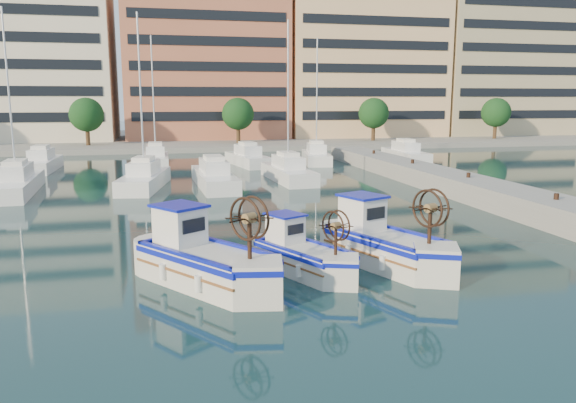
{
  "coord_description": "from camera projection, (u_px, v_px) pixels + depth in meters",
  "views": [
    {
      "loc": [
        -5.33,
        -17.03,
        5.9
      ],
      "look_at": [
        -0.04,
        6.67,
        1.5
      ],
      "focal_mm": 35.0,
      "sensor_mm": 36.0,
      "label": 1
    }
  ],
  "objects": [
    {
      "name": "ground",
      "position": [
        333.0,
        281.0,
        18.55
      ],
      "size": [
        300.0,
        300.0,
        0.0
      ],
      "primitive_type": "plane",
      "color": "#1A3E44",
      "rests_on": "ground"
    },
    {
      "name": "quay",
      "position": [
        529.0,
        204.0,
        28.91
      ],
      "size": [
        3.0,
        60.0,
        1.2
      ],
      "primitive_type": "cube",
      "color": "gray",
      "rests_on": "ground"
    },
    {
      "name": "waterfront",
      "position": [
        263.0,
        64.0,
        81.01
      ],
      "size": [
        180.0,
        40.0,
        25.6
      ],
      "color": "gray",
      "rests_on": "ground"
    },
    {
      "name": "yacht_marina",
      "position": [
        186.0,
        169.0,
        44.15
      ],
      "size": [
        41.05,
        23.28,
        11.5
      ],
      "color": "white",
      "rests_on": "ground"
    },
    {
      "name": "fishing_boat_a",
      "position": [
        203.0,
        259.0,
        18.06
      ],
      "size": [
        4.47,
        5.13,
        3.16
      ],
      "rotation": [
        0.0,
        0.0,
        0.61
      ],
      "color": "silver",
      "rests_on": "ground"
    },
    {
      "name": "fishing_boat_b",
      "position": [
        302.0,
        253.0,
        19.37
      ],
      "size": [
        3.09,
        4.08,
        2.46
      ],
      "rotation": [
        0.0,
        0.0,
        0.45
      ],
      "color": "silver",
      "rests_on": "ground"
    },
    {
      "name": "fishing_boat_c",
      "position": [
        383.0,
        242.0,
        20.22
      ],
      "size": [
        3.64,
        5.1,
        3.07
      ],
      "rotation": [
        0.0,
        0.0,
        0.39
      ],
      "color": "silver",
      "rests_on": "ground"
    }
  ]
}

